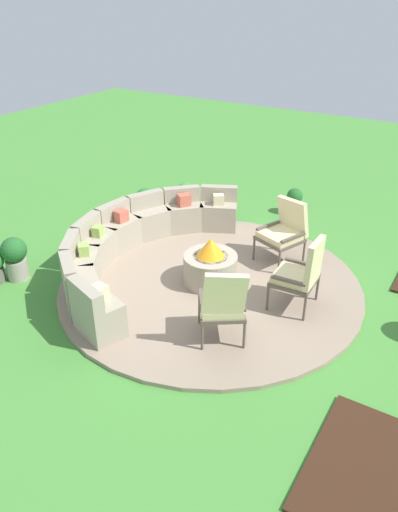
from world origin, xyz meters
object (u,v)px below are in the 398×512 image
curved_stone_bench (133,243)px  potted_plant_5 (294,200)px  lounge_chair_front_left (222,303)px  potted_plant_2 (15,257)px  fire_pit (210,265)px  lounge_chair_front_right (302,272)px  potted_plant_4 (185,198)px  potted_plant_1 (146,203)px  lounge_chair_back_left (284,230)px

curved_stone_bench → potted_plant_5: size_ratio=8.04×
potted_plant_5 → lounge_chair_front_left: bearing=-169.9°
potted_plant_2 → fire_pit: bearing=-62.3°
lounge_chair_front_left → potted_plant_5: lounge_chair_front_left is taller
lounge_chair_front_right → potted_plant_4: size_ratio=1.60×
curved_stone_bench → potted_plant_4: bearing=9.5°
fire_pit → potted_plant_1: fire_pit is taller
potted_plant_2 → lounge_chair_front_right: bearing=-69.8°
curved_stone_bench → potted_plant_5: curved_stone_bench is taller
lounge_chair_front_right → lounge_chair_back_left: 1.34m
lounge_chair_front_left → potted_plant_5: 4.40m
lounge_chair_front_right → potted_plant_5: (3.12, 1.32, -0.33)m
lounge_chair_front_right → potted_plant_2: lounge_chair_front_right is taller
lounge_chair_back_left → potted_plant_4: (0.76, 2.38, -0.22)m
potted_plant_5 → fire_pit: bearing=179.1°
lounge_chair_back_left → lounge_chair_front_left: bearing=115.2°
lounge_chair_front_right → potted_plant_4: (1.88, 3.11, -0.23)m
fire_pit → lounge_chair_front_left: 1.41m
lounge_chair_front_left → lounge_chair_back_left: 2.33m
lounge_chair_front_right → potted_plant_4: lounge_chair_front_right is taller
lounge_chair_front_right → potted_plant_1: 3.84m
lounge_chair_back_left → potted_plant_2: 4.21m
curved_stone_bench → lounge_chair_front_left: bearing=-114.9°
potted_plant_5 → lounge_chair_front_right: bearing=-157.0°
lounge_chair_back_left → potted_plant_2: lounge_chair_back_left is taller
lounge_chair_front_right → lounge_chair_front_left: bearing=152.6°
fire_pit → potted_plant_5: 3.21m
potted_plant_1 → potted_plant_2: potted_plant_2 is taller
fire_pit → lounge_chair_front_left: (-1.11, -0.82, 0.27)m
lounge_chair_front_right → lounge_chair_back_left: (1.12, 0.72, -0.01)m
lounge_chair_front_left → potted_plant_4: lounge_chair_front_left is taller
fire_pit → curved_stone_bench: bearing=93.7°
potted_plant_2 → potted_plant_4: (3.36, -0.92, -0.00)m
curved_stone_bench → potted_plant_4: curved_stone_bench is taller
lounge_chair_front_right → potted_plant_4: bearing=56.1°
lounge_chair_back_left → lounge_chair_front_right: bearing=143.8°
potted_plant_2 → lounge_chair_front_left: bearing=-85.5°
lounge_chair_front_right → fire_pit: bearing=91.1°
potted_plant_1 → lounge_chair_front_left: bearing=-129.2°
potted_plant_1 → potted_plant_4: 0.78m
fire_pit → lounge_chair_front_left: bearing=-143.6°
curved_stone_bench → potted_plant_4: (2.06, 0.34, 0.00)m
potted_plant_2 → potted_plant_4: bearing=-15.3°
curved_stone_bench → potted_plant_1: curved_stone_bench is taller
curved_stone_bench → lounge_chair_front_right: lounge_chair_front_right is taller
lounge_chair_back_left → potted_plant_1: bearing=17.8°
lounge_chair_front_right → potted_plant_2: 4.29m
lounge_chair_front_left → fire_pit: bearing=91.5°
lounge_chair_front_left → potted_plant_2: 3.49m
fire_pit → lounge_chair_back_left: (1.21, -0.65, 0.25)m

